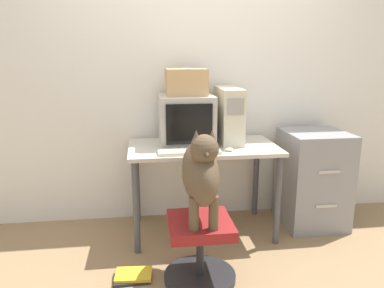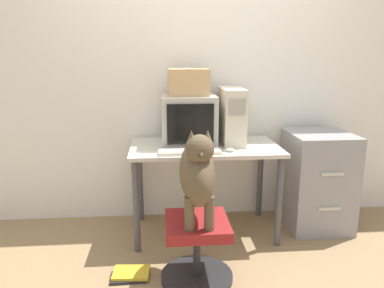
{
  "view_description": "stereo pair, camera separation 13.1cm",
  "coord_description": "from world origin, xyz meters",
  "views": [
    {
      "loc": [
        -0.48,
        -2.57,
        1.49
      ],
      "look_at": [
        -0.13,
        0.05,
        0.84
      ],
      "focal_mm": 35.0,
      "sensor_mm": 36.0,
      "label": 1
    },
    {
      "loc": [
        -0.35,
        -2.58,
        1.49
      ],
      "look_at": [
        -0.13,
        0.05,
        0.84
      ],
      "focal_mm": 35.0,
      "sensor_mm": 36.0,
      "label": 2
    }
  ],
  "objects": [
    {
      "name": "cardboard_box",
      "position": [
        -0.13,
        0.44,
        1.26
      ],
      "size": [
        0.32,
        0.32,
        0.21
      ],
      "color": "tan",
      "rests_on": "crt_monitor"
    },
    {
      "name": "wall_back",
      "position": [
        0.0,
        0.73,
        1.3
      ],
      "size": [
        8.0,
        0.05,
        2.6
      ],
      "color": "white",
      "rests_on": "ground_plane"
    },
    {
      "name": "keyboard",
      "position": [
        -0.14,
        0.11,
        0.77
      ],
      "size": [
        0.47,
        0.16,
        0.03
      ],
      "color": "beige",
      "rests_on": "desk"
    },
    {
      "name": "filing_cabinet",
      "position": [
        0.98,
        0.37,
        0.42
      ],
      "size": [
        0.52,
        0.54,
        0.83
      ],
      "color": "gray",
      "rests_on": "ground_plane"
    },
    {
      "name": "ground_plane",
      "position": [
        0.0,
        0.0,
        0.0
      ],
      "size": [
        12.0,
        12.0,
        0.0
      ],
      "primitive_type": "plane",
      "color": "#937551"
    },
    {
      "name": "desk",
      "position": [
        0.0,
        0.33,
        0.65
      ],
      "size": [
        1.2,
        0.67,
        0.76
      ],
      "color": "beige",
      "rests_on": "ground_plane"
    },
    {
      "name": "pc_tower",
      "position": [
        0.23,
        0.43,
        0.98
      ],
      "size": [
        0.17,
        0.45,
        0.45
      ],
      "color": "beige",
      "rests_on": "desk"
    },
    {
      "name": "crt_monitor",
      "position": [
        -0.13,
        0.44,
        0.96
      ],
      "size": [
        0.44,
        0.44,
        0.4
      ],
      "color": "#B7B2A8",
      "rests_on": "desk"
    },
    {
      "name": "computer_mouse",
      "position": [
        0.17,
        0.12,
        0.77
      ],
      "size": [
        0.07,
        0.04,
        0.03
      ],
      "color": "beige",
      "rests_on": "desk"
    },
    {
      "name": "dog",
      "position": [
        -0.13,
        -0.36,
        0.76
      ],
      "size": [
        0.22,
        0.59,
        0.62
      ],
      "color": "brown",
      "rests_on": "office_chair"
    },
    {
      "name": "office_chair",
      "position": [
        -0.13,
        -0.36,
        0.23
      ],
      "size": [
        0.48,
        0.48,
        0.43
      ],
      "color": "#262628",
      "rests_on": "ground_plane"
    },
    {
      "name": "book_stack_floor",
      "position": [
        -0.58,
        -0.3,
        0.02
      ],
      "size": [
        0.27,
        0.19,
        0.04
      ],
      "color": "#262628",
      "rests_on": "ground_plane"
    }
  ]
}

